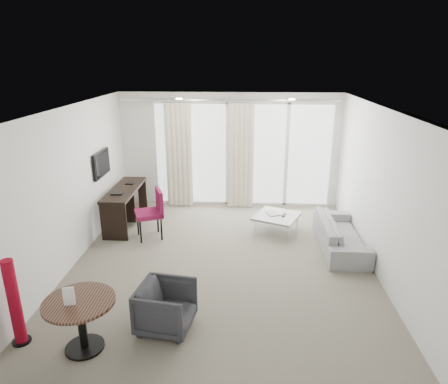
# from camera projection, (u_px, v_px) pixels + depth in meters

# --- Properties ---
(floor) EXTENTS (5.00, 6.00, 0.00)m
(floor) POSITION_uv_depth(u_px,v_px,m) (222.00, 265.00, 6.75)
(floor) COLOR #6D6859
(floor) RESTS_ON ground
(ceiling) EXTENTS (5.00, 6.00, 0.00)m
(ceiling) POSITION_uv_depth(u_px,v_px,m) (222.00, 109.00, 5.91)
(ceiling) COLOR white
(ceiling) RESTS_ON ground
(wall_left) EXTENTS (0.00, 6.00, 2.60)m
(wall_left) POSITION_uv_depth(u_px,v_px,m) (68.00, 189.00, 6.46)
(wall_left) COLOR silver
(wall_left) RESTS_ON ground
(wall_right) EXTENTS (0.00, 6.00, 2.60)m
(wall_right) POSITION_uv_depth(u_px,v_px,m) (382.00, 195.00, 6.20)
(wall_right) COLOR silver
(wall_right) RESTS_ON ground
(wall_front) EXTENTS (5.00, 0.00, 2.60)m
(wall_front) POSITION_uv_depth(u_px,v_px,m) (201.00, 302.00, 3.49)
(wall_front) COLOR silver
(wall_front) RESTS_ON ground
(window_panel) EXTENTS (4.00, 0.02, 2.38)m
(window_panel) POSITION_uv_depth(u_px,v_px,m) (243.00, 155.00, 9.16)
(window_panel) COLOR white
(window_panel) RESTS_ON ground
(window_frame) EXTENTS (4.10, 0.06, 2.44)m
(window_frame) POSITION_uv_depth(u_px,v_px,m) (243.00, 155.00, 9.15)
(window_frame) COLOR white
(window_frame) RESTS_ON ground
(curtain_left) EXTENTS (0.60, 0.20, 2.38)m
(curtain_left) POSITION_uv_depth(u_px,v_px,m) (179.00, 156.00, 9.08)
(curtain_left) COLOR beige
(curtain_left) RESTS_ON ground
(curtain_right) EXTENTS (0.60, 0.20, 2.38)m
(curtain_right) POSITION_uv_depth(u_px,v_px,m) (240.00, 156.00, 9.01)
(curtain_right) COLOR beige
(curtain_right) RESTS_ON ground
(curtain_track) EXTENTS (4.80, 0.04, 0.04)m
(curtain_track) POSITION_uv_depth(u_px,v_px,m) (230.00, 100.00, 8.62)
(curtain_track) COLOR #B2B2B7
(curtain_track) RESTS_ON ceiling
(downlight_a) EXTENTS (0.12, 0.12, 0.02)m
(downlight_a) POSITION_uv_depth(u_px,v_px,m) (179.00, 99.00, 7.47)
(downlight_a) COLOR #FFE0B2
(downlight_a) RESTS_ON ceiling
(downlight_b) EXTENTS (0.12, 0.12, 0.02)m
(downlight_b) POSITION_uv_depth(u_px,v_px,m) (292.00, 99.00, 7.36)
(downlight_b) COLOR #FFE0B2
(downlight_b) RESTS_ON ceiling
(desk) EXTENTS (0.52, 1.67, 0.78)m
(desk) POSITION_uv_depth(u_px,v_px,m) (126.00, 207.00, 8.27)
(desk) COLOR black
(desk) RESTS_ON floor
(tv) EXTENTS (0.05, 0.80, 0.50)m
(tv) POSITION_uv_depth(u_px,v_px,m) (101.00, 164.00, 7.81)
(tv) COLOR black
(tv) RESTS_ON wall_left
(desk_chair) EXTENTS (0.67, 0.65, 0.96)m
(desk_chair) POSITION_uv_depth(u_px,v_px,m) (149.00, 214.00, 7.63)
(desk_chair) COLOR maroon
(desk_chair) RESTS_ON floor
(round_table) EXTENTS (0.98, 0.98, 0.67)m
(round_table) POSITION_uv_depth(u_px,v_px,m) (82.00, 325.00, 4.72)
(round_table) COLOR #41281C
(round_table) RESTS_ON floor
(menu_card) EXTENTS (0.13, 0.05, 0.23)m
(menu_card) POSITION_uv_depth(u_px,v_px,m) (70.00, 301.00, 4.51)
(menu_card) COLOR white
(menu_card) RESTS_ON round_table
(red_lamp) EXTENTS (0.25, 0.25, 1.13)m
(red_lamp) POSITION_uv_depth(u_px,v_px,m) (14.00, 303.00, 4.75)
(red_lamp) COLOR maroon
(red_lamp) RESTS_ON floor
(tub_armchair) EXTENTS (0.78, 0.76, 0.62)m
(tub_armchair) POSITION_uv_depth(u_px,v_px,m) (166.00, 307.00, 5.09)
(tub_armchair) COLOR #292A2E
(tub_armchair) RESTS_ON floor
(coffee_table) EXTENTS (1.05, 1.05, 0.36)m
(coffee_table) POSITION_uv_depth(u_px,v_px,m) (276.00, 223.00, 7.97)
(coffee_table) COLOR gray
(coffee_table) RESTS_ON floor
(remote) EXTENTS (0.10, 0.17, 0.02)m
(remote) POSITION_uv_depth(u_px,v_px,m) (284.00, 215.00, 7.90)
(remote) COLOR black
(remote) RESTS_ON coffee_table
(magazine) EXTENTS (0.32, 0.35, 0.02)m
(magazine) POSITION_uv_depth(u_px,v_px,m) (273.00, 214.00, 7.99)
(magazine) COLOR gray
(magazine) RESTS_ON coffee_table
(sofa) EXTENTS (0.72, 1.84, 0.54)m
(sofa) POSITION_uv_depth(u_px,v_px,m) (340.00, 234.00, 7.28)
(sofa) COLOR gray
(sofa) RESTS_ON floor
(terrace_slab) EXTENTS (5.60, 3.00, 0.12)m
(terrace_slab) POSITION_uv_depth(u_px,v_px,m) (243.00, 187.00, 11.00)
(terrace_slab) COLOR #4D4D50
(terrace_slab) RESTS_ON ground
(rattan_chair_a) EXTENTS (0.66, 0.66, 0.84)m
(rattan_chair_a) POSITION_uv_depth(u_px,v_px,m) (258.00, 167.00, 11.14)
(rattan_chair_a) COLOR brown
(rattan_chair_a) RESTS_ON terrace_slab
(rattan_chair_b) EXTENTS (0.83, 0.83, 0.91)m
(rattan_chair_b) POSITION_uv_depth(u_px,v_px,m) (289.00, 167.00, 11.03)
(rattan_chair_b) COLOR brown
(rattan_chair_b) RESTS_ON terrace_slab
(rattan_table) EXTENTS (0.57, 0.57, 0.52)m
(rattan_table) POSITION_uv_depth(u_px,v_px,m) (300.00, 179.00, 10.54)
(rattan_table) COLOR brown
(rattan_table) RESTS_ON terrace_slab
(balustrade) EXTENTS (5.50, 0.06, 1.05)m
(balustrade) POSITION_uv_depth(u_px,v_px,m) (243.00, 155.00, 12.19)
(balustrade) COLOR #B2B2B7
(balustrade) RESTS_ON terrace_slab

